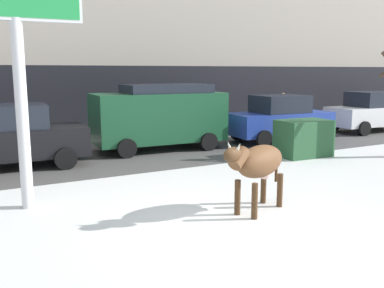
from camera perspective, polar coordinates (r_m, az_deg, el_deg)
The scene contains 9 objects.
ground_plane at distance 7.65m, azimuth 7.20°, elevation -11.70°, with size 120.00×120.00×0.00m, color white.
road_strip at distance 14.39m, azimuth -10.86°, elevation -1.54°, with size 60.00×5.60×0.01m, color #514F4C.
cow_brown at distance 8.49m, azimuth 8.89°, elevation -2.56°, with size 1.91×1.09×1.54m.
car_black_sedan at distance 13.28m, azimuth -23.16°, elevation 0.86°, with size 4.27×2.12×1.84m.
car_darkgreen_van at distance 15.11m, azimuth -4.39°, elevation 3.90°, with size 4.68×2.27×2.32m.
car_blue_sedan at distance 17.25m, azimuth 11.66°, elevation 3.34°, with size 4.27×2.12×1.84m.
car_white_sedan at distance 21.37m, azimuth 22.90°, elevation 3.99°, with size 4.27×2.12×1.84m.
pedestrian_near_billboard at distance 21.42m, azimuth 12.04°, elevation 4.48°, with size 0.36×0.24×1.73m.
dumpster at distance 14.46m, azimuth 14.74°, elevation 0.77°, with size 1.70×1.10×1.20m, color #285633.
Camera 1 is at (-4.17, -5.77, 2.80)m, focal length 39.72 mm.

